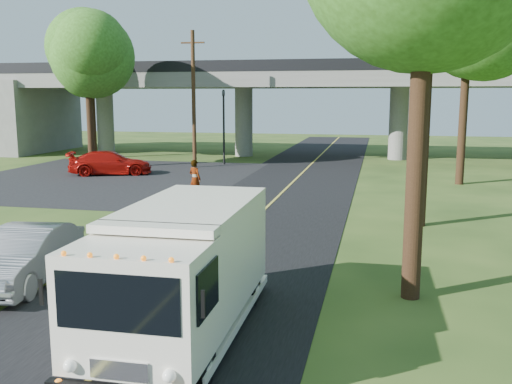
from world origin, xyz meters
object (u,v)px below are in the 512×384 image
(traffic_signal, at_px, (224,119))
(red_sedan, at_px, (110,163))
(tree_right_far, at_px, (473,27))
(tree_left_far, at_px, (92,60))
(tree_left_lot, at_px, (88,46))
(step_van, at_px, (183,268))
(utility_pole, at_px, (194,99))
(silver_sedan, at_px, (25,256))
(pedestrian, at_px, (195,179))

(traffic_signal, height_order, red_sedan, traffic_signal)
(tree_right_far, bearing_deg, tree_left_far, 162.90)
(traffic_signal, relative_size, tree_left_lot, 0.50)
(traffic_signal, xyz_separation_m, step_van, (6.96, -28.24, -1.78))
(utility_pole, height_order, silver_sedan, utility_pole)
(utility_pole, height_order, tree_left_lot, tree_left_lot)
(utility_pole, relative_size, pedestrian, 4.97)
(tree_right_far, relative_size, pedestrian, 6.07)
(step_van, relative_size, pedestrian, 3.44)
(utility_pole, xyz_separation_m, tree_left_lot, (-6.29, -2.16, 3.31))
(traffic_signal, relative_size, tree_left_far, 0.53)
(pedestrian, bearing_deg, step_van, 133.21)
(utility_pole, xyz_separation_m, pedestrian, (3.70, -11.14, -3.69))
(tree_left_lot, height_order, step_van, tree_left_lot)
(tree_right_far, bearing_deg, tree_left_lot, 175.03)
(red_sedan, bearing_deg, tree_right_far, -109.78)
(utility_pole, height_order, red_sedan, utility_pole)
(traffic_signal, xyz_separation_m, tree_left_far, (-10.79, 1.84, 4.25))
(traffic_signal, height_order, silver_sedan, traffic_signal)
(tree_left_far, bearing_deg, pedestrian, -49.04)
(traffic_signal, bearing_deg, silver_sedan, -85.84)
(tree_right_far, xyz_separation_m, step_van, (-8.25, -22.07, -6.89))
(tree_right_far, bearing_deg, pedestrian, -151.81)
(utility_pole, bearing_deg, tree_right_far, -14.00)
(red_sedan, bearing_deg, utility_pole, -61.57)
(step_van, xyz_separation_m, silver_sedan, (-5.06, 2.24, -0.70))
(red_sedan, bearing_deg, step_van, -171.14)
(silver_sedan, bearing_deg, red_sedan, 102.54)
(utility_pole, xyz_separation_m, step_van, (8.46, -26.24, -3.18))
(tree_right_far, relative_size, tree_left_far, 1.11)
(utility_pole, bearing_deg, silver_sedan, -81.95)
(step_van, distance_m, red_sedan, 24.99)
(tree_left_lot, bearing_deg, tree_right_far, -4.97)
(utility_pole, bearing_deg, tree_left_far, 157.57)
(tree_right_far, distance_m, pedestrian, 16.51)
(utility_pole, distance_m, tree_right_far, 17.61)
(step_van, bearing_deg, red_sedan, 119.07)
(pedestrian, bearing_deg, red_sedan, -15.22)
(traffic_signal, xyz_separation_m, tree_right_far, (15.21, -6.16, 5.10))
(utility_pole, relative_size, tree_left_far, 0.91)
(tree_left_lot, bearing_deg, tree_left_far, 116.57)
(silver_sedan, bearing_deg, traffic_signal, 86.14)
(tree_right_far, relative_size, step_van, 1.76)
(silver_sedan, bearing_deg, tree_left_far, 106.48)
(traffic_signal, bearing_deg, utility_pole, -126.87)
(traffic_signal, bearing_deg, step_van, -76.16)
(tree_right_far, relative_size, silver_sedan, 2.51)
(tree_left_far, xyz_separation_m, step_van, (17.75, -30.07, -6.03))
(step_van, relative_size, red_sedan, 1.25)
(step_van, bearing_deg, tree_left_far, 119.96)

